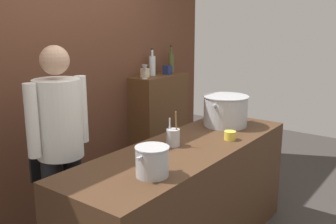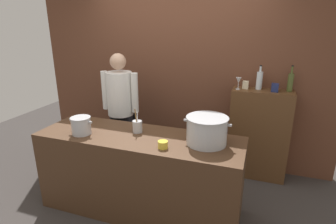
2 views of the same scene
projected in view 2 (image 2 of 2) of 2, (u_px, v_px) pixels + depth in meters
The scene contains 14 objects.
ground_plane at pixel (141, 208), 3.13m from camera, with size 8.00×8.00×0.00m, color #383330.
brick_back_panel at pixel (179, 61), 3.91m from camera, with size 4.40×0.10×3.00m, color brown.
prep_counter at pixel (140, 173), 2.99m from camera, with size 2.19×0.70×0.90m, color #472D1C.
bar_cabinet at pixel (258, 134), 3.63m from camera, with size 0.76×0.32×1.21m, color brown.
chef at pixel (121, 105), 3.67m from camera, with size 0.53×0.36×1.66m.
stockpot_large at pixel (207, 130), 2.63m from camera, with size 0.47×0.41×0.27m.
stockpot_small at pixel (81, 126), 2.87m from camera, with size 0.27×0.21×0.19m.
utensil_crock at pixel (137, 126), 2.92m from camera, with size 0.10×0.10×0.27m.
butter_jar at pixel (163, 145), 2.56m from camera, with size 0.10×0.10×0.07m, color yellow.
wine_bottle_clear at pixel (259, 80), 3.47m from camera, with size 0.08×0.08×0.31m.
wine_bottle_olive at pixel (290, 82), 3.35m from camera, with size 0.07×0.07×0.33m.
wine_glass_wide at pixel (239, 81), 3.46m from camera, with size 0.07×0.07×0.16m.
spice_tin_navy at pixel (275, 88), 3.36m from camera, with size 0.08×0.08×0.10m, color navy.
spice_tin_cream at pixel (246, 85), 3.52m from camera, with size 0.07×0.07×0.10m, color beige.
Camera 2 is at (1.16, -2.38, 2.03)m, focal length 29.02 mm.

